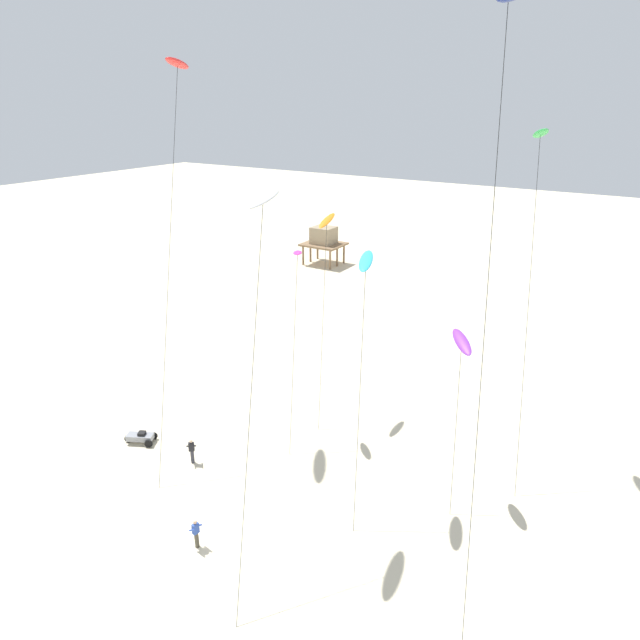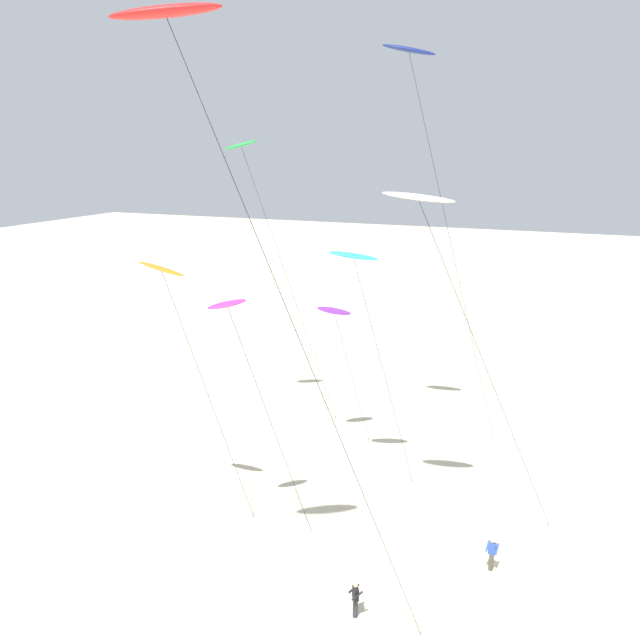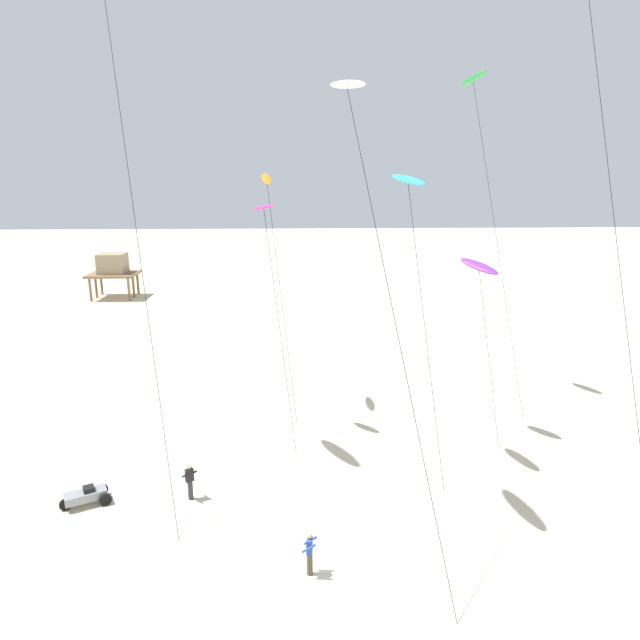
# 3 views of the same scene
# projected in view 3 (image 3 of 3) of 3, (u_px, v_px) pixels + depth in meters

# --- Properties ---
(ground_plane) EXTENTS (260.00, 260.00, 0.00)m
(ground_plane) POSITION_uv_depth(u_px,v_px,m) (285.00, 562.00, 20.55)
(ground_plane) COLOR beige
(kite_purple) EXTENTS (2.00, 3.34, 9.71)m
(kite_purple) POSITION_uv_depth(u_px,v_px,m) (479.00, 268.00, 28.82)
(kite_purple) COLOR purple
(kite_purple) RESTS_ON ground
(kite_green) EXTENTS (3.28, 6.89, 19.72)m
(kite_green) POSITION_uv_depth(u_px,v_px,m) (474.00, 84.00, 32.92)
(kite_green) COLOR green
(kite_green) RESTS_ON ground
(kite_white) EXTENTS (3.91, 8.72, 17.31)m
(kite_white) POSITION_uv_depth(u_px,v_px,m) (348.00, 88.00, 20.05)
(kite_white) COLOR white
(kite_white) RESTS_ON ground
(kite_cyan) EXTENTS (2.33, 4.79, 13.95)m
(kite_cyan) POSITION_uv_depth(u_px,v_px,m) (408.00, 183.00, 24.94)
(kite_cyan) COLOR #33BFE0
(kite_cyan) RESTS_ON ground
(kite_magenta) EXTENTS (2.37, 4.40, 12.45)m
(kite_magenta) POSITION_uv_depth(u_px,v_px,m) (264.00, 212.00, 28.72)
(kite_magenta) COLOR #D8339E
(kite_magenta) RESTS_ON ground
(kite_orange) EXTENTS (2.05, 4.82, 13.96)m
(kite_orange) POSITION_uv_depth(u_px,v_px,m) (267.00, 183.00, 31.73)
(kite_orange) COLOR orange
(kite_orange) RESTS_ON ground
(kite_flyer_nearest) EXTENTS (0.72, 0.72, 1.67)m
(kite_flyer_nearest) POSITION_uv_depth(u_px,v_px,m) (190.00, 481.00, 24.31)
(kite_flyer_nearest) COLOR #33333D
(kite_flyer_nearest) RESTS_ON ground
(kite_flyer_middle) EXTENTS (0.57, 0.59, 1.67)m
(kite_flyer_middle) POSITION_uv_depth(u_px,v_px,m) (310.00, 552.00, 19.70)
(kite_flyer_middle) COLOR #4C4738
(kite_flyer_middle) RESTS_ON ground
(stilt_house) EXTENTS (5.32, 4.57, 5.11)m
(stilt_house) POSITION_uv_depth(u_px,v_px,m) (113.00, 267.00, 63.62)
(stilt_house) COLOR #846647
(stilt_house) RESTS_ON ground
(beach_buggy) EXTENTS (2.09, 1.60, 0.82)m
(beach_buggy) POSITION_uv_depth(u_px,v_px,m) (87.00, 495.00, 24.04)
(beach_buggy) COLOR gray
(beach_buggy) RESTS_ON ground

